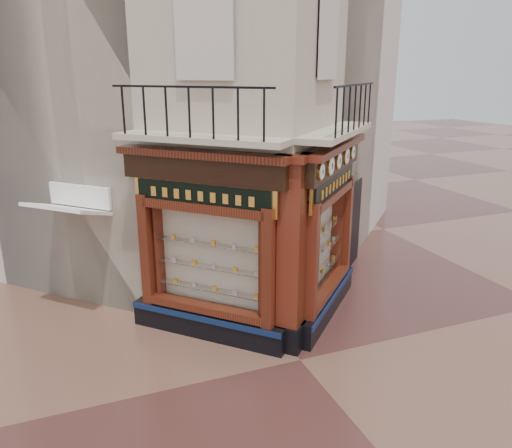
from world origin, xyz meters
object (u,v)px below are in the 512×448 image
corner_pilaster (291,258)px  clock_d (346,156)px  clock_e (353,152)px  awning (78,312)px  clock_c (338,161)px  signboard_right (334,184)px  signboard_left (202,195)px  clock_a (321,172)px  clock_b (331,166)px

corner_pilaster → clock_d: (1.92, 1.32, 1.67)m
clock_e → awning: bearing=121.6°
corner_pilaster → clock_c: bearing=-14.8°
clock_d → clock_e: bearing=-0.0°
signboard_right → awning: bearing=112.6°
signboard_right → clock_d: bearing=-11.5°
corner_pilaster → signboard_right: 2.12m
signboard_left → corner_pilaster: bearing=-169.8°
signboard_left → signboard_right: (2.92, 0.00, 0.00)m
clock_a → signboard_left: 2.34m
clock_d → clock_e: 0.60m
clock_c → signboard_left: (-2.91, 0.17, -0.52)m
clock_a → signboard_right: size_ratio=0.14×
corner_pilaster → clock_d: bearing=-10.5°
clock_e → signboard_right: size_ratio=0.14×
signboard_right → clock_a: bearing=-175.5°
corner_pilaster → clock_c: 2.37m
awning → signboard_left: 4.56m
clock_a → clock_e: size_ratio=1.02×
clock_c → clock_e: bearing=0.0°
clock_c → signboard_left: clock_c is taller
corner_pilaster → clock_a: size_ratio=12.29×
clock_a → signboard_left: (-2.01, 1.06, -0.52)m
clock_a → awning: size_ratio=0.19×
clock_c → awning: size_ratio=0.20×
clock_c → signboard_right: 0.55m
corner_pilaster → signboard_left: bearing=100.2°
clock_c → signboard_left: 2.96m
clock_d → awning: size_ratio=0.22×
awning → clock_b: bearing=-164.7°
clock_c → clock_d: clock_d is taller
signboard_left → signboard_right: signboard_right is taller
clock_c → clock_d: bearing=0.0°
corner_pilaster → clock_a: corner_pilaster is taller
clock_d → awning: clock_d is taller
clock_b → signboard_right: bearing=8.5°
corner_pilaster → clock_a: 1.76m
clock_a → signboard_left: size_ratio=0.14×
clock_d → awning: 7.17m
clock_c → awning: bearing=111.0°
clock_a → corner_pilaster: bearing=129.8°
corner_pilaster → clock_d: corner_pilaster is taller
awning → signboard_right: bearing=-157.4°
clock_e → signboard_right: bearing=174.5°
corner_pilaster → clock_b: corner_pilaster is taller
corner_pilaster → signboard_left: (-1.46, 1.01, 1.15)m
clock_b → clock_c: (0.43, 0.43, -0.00)m
awning → signboard_right: (5.42, -2.23, 3.10)m
clock_a → clock_c: (0.89, 0.89, -0.00)m
clock_b → awning: clock_b is taller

